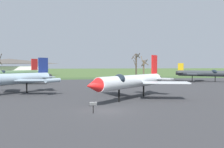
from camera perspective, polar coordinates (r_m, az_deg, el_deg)
The scene contains 11 objects.
ground_plane at distance 23.11m, azimuth -1.83°, elevation -8.42°, with size 600.00×600.00×0.00m, color #425B2D.
asphalt_apron at distance 41.59m, azimuth -6.40°, elevation -3.74°, with size 99.61×62.74×0.05m, color #333335.
grass_verge_strip at distance 78.77m, azimuth -9.03°, elevation -1.04°, with size 159.61×12.00×0.06m, color #364E29.
jet_fighter_front_left at distance 67.38m, azimuth 20.67°, elevation 0.15°, with size 12.59×12.47×4.76m.
jet_fighter_rear_center at distance 57.60m, azimuth -21.49°, elevation 0.03°, with size 12.38×14.51×5.75m.
jet_fighter_rear_left at distance 37.52m, azimuth -23.07°, elevation -1.05°, with size 14.11×13.86×5.40m.
jet_fighter_rear_right at distance 30.11m, azimuth 4.47°, elevation -1.63°, with size 13.42×13.11×5.63m.
info_placard_rear_right at distance 21.59m, azimuth -4.34°, elevation -7.37°, with size 0.65×0.31×1.03m.
bare_tree_right_of_center at distance 87.37m, azimuth 5.56°, elevation 2.37°, with size 2.99×2.99×8.51m.
bare_tree_far_right at distance 84.98m, azimuth 7.33°, elevation 1.65°, with size 2.59×2.62×7.41m.
visitor_building at distance 107.31m, azimuth -22.53°, elevation 1.42°, with size 28.20×14.48×6.85m.
Camera 1 is at (-3.99, -22.37, 4.18)m, focal length 39.79 mm.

